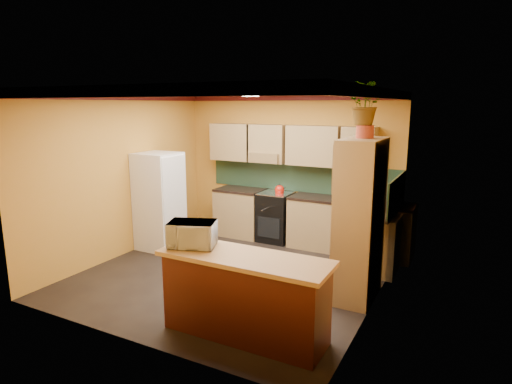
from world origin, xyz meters
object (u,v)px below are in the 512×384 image
pantry (360,220)px  microwave (192,234)px  stove (275,217)px  breakfast_bar (245,298)px  fridge (159,201)px  base_cabinets_back (307,222)px

pantry → microwave: pantry is taller
stove → breakfast_bar: size_ratio=0.51×
microwave → pantry: bearing=24.8°
stove → breakfast_bar: bearing=-70.7°
stove → pantry: pantry is taller
stove → fridge: 2.14m
base_cabinets_back → stove: bearing=-180.0°
fridge → breakfast_bar: fridge is taller
fridge → breakfast_bar: 3.38m
breakfast_bar → pantry: bearing=61.7°
stove → microwave: bearing=-82.0°
stove → microwave: (0.46, -3.23, 0.62)m
breakfast_bar → microwave: (-0.68, 0.00, 0.63)m
stove → pantry: (1.97, -1.68, 0.59)m
pantry → microwave: bearing=-134.3°
breakfast_bar → fridge: bearing=145.4°
base_cabinets_back → breakfast_bar: same height
stove → fridge: (-1.63, -1.32, 0.39)m
base_cabinets_back → stove: (-0.62, -0.00, 0.02)m
pantry → breakfast_bar: bearing=-118.3°
base_cabinets_back → breakfast_bar: bearing=-81.1°
stove → fridge: bearing=-140.9°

